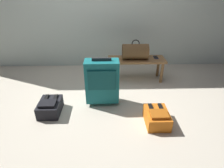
% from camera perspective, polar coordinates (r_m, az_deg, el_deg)
% --- Properties ---
extents(ground_plane, '(6.60, 6.60, 0.00)m').
position_cam_1_polar(ground_plane, '(2.69, -4.67, -7.04)').
color(ground_plane, beige).
extents(bench, '(1.00, 0.36, 0.40)m').
position_cam_1_polar(bench, '(3.32, 7.53, 6.75)').
color(bench, olive).
rests_on(bench, ground).
extents(duffel_bag_brown, '(0.44, 0.26, 0.34)m').
position_cam_1_polar(duffel_bag_brown, '(3.25, 7.16, 9.93)').
color(duffel_bag_brown, brown).
rests_on(duffel_bag_brown, bench).
extents(cell_phone, '(0.07, 0.14, 0.01)m').
position_cam_1_polar(cell_phone, '(3.41, 13.37, 8.00)').
color(cell_phone, '#191E4C').
rests_on(cell_phone, bench).
extents(suitcase_upright_teal, '(0.47, 0.25, 0.71)m').
position_cam_1_polar(suitcase_upright_teal, '(2.59, -3.06, 0.88)').
color(suitcase_upright_teal, '#14666B').
rests_on(suitcase_upright_teal, ground).
extents(backpack_orange, '(0.28, 0.38, 0.21)m').
position_cam_1_polar(backpack_orange, '(2.42, 13.65, -9.90)').
color(backpack_orange, orange).
rests_on(backpack_orange, ground).
extents(backpack_dark, '(0.28, 0.38, 0.21)m').
position_cam_1_polar(backpack_dark, '(2.66, -18.58, -6.65)').
color(backpack_dark, black).
rests_on(backpack_dark, ground).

